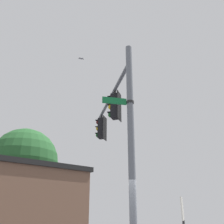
# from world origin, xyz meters

# --- Properties ---
(signal_pole) EXTENTS (0.21, 0.21, 7.16)m
(signal_pole) POSITION_xyz_m (0.00, 0.00, 3.58)
(signal_pole) COLOR slate
(signal_pole) RESTS_ON ground
(mast_arm) EXTENTS (5.02, 3.13, 0.14)m
(mast_arm) POSITION_xyz_m (2.47, 1.51, 6.49)
(mast_arm) COLOR slate
(traffic_light_nearest_pole) EXTENTS (0.54, 0.49, 1.31)m
(traffic_light_nearest_pole) POSITION_xyz_m (1.77, 1.10, 5.72)
(traffic_light_nearest_pole) COLOR black
(traffic_light_mid_inner) EXTENTS (0.54, 0.49, 1.31)m
(traffic_light_mid_inner) POSITION_xyz_m (4.28, 2.62, 5.72)
(traffic_light_mid_inner) COLOR black
(street_name_sign) EXTENTS (0.62, 0.93, 0.22)m
(street_name_sign) POSITION_xyz_m (-0.14, 0.23, 5.00)
(street_name_sign) COLOR #147238
(bird_flying) EXTENTS (0.21, 0.30, 0.10)m
(bird_flying) POSITION_xyz_m (4.02, 3.83, 9.98)
(bird_flying) COLOR gray
(storefront_building) EXTENTS (10.88, 10.50, 4.50)m
(storefront_building) POSITION_xyz_m (6.29, 9.72, 2.26)
(storefront_building) COLOR brown
(storefront_building) RESTS_ON ground
(tree_by_storefront) EXTENTS (4.81, 4.81, 7.63)m
(tree_by_storefront) POSITION_xyz_m (8.30, 10.05, 5.21)
(tree_by_storefront) COLOR #4C3823
(tree_by_storefront) RESTS_ON ground
(historical_marker) EXTENTS (0.60, 0.08, 2.13)m
(historical_marker) POSITION_xyz_m (2.00, -1.20, 1.40)
(historical_marker) COLOR #333333
(historical_marker) RESTS_ON ground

